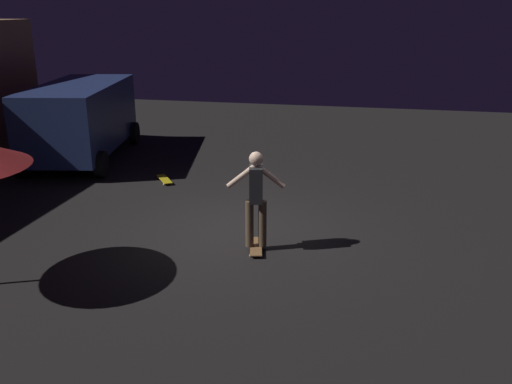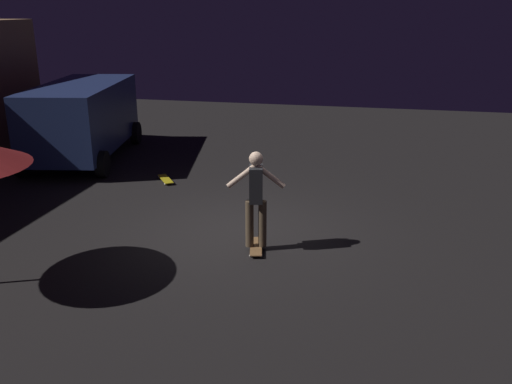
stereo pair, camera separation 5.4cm
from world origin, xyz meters
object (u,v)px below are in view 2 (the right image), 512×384
(parked_van, at_px, (82,117))
(skateboard_ridden, at_px, (256,247))
(skateboard_spare, at_px, (165,179))
(skater, at_px, (256,193))

(parked_van, xyz_separation_m, skateboard_ridden, (-4.89, -5.90, -1.11))
(skateboard_spare, bearing_deg, skateboard_ridden, -138.46)
(parked_van, distance_m, skater, 7.66)
(skateboard_ridden, bearing_deg, parked_van, 50.36)
(skateboard_ridden, xyz_separation_m, skater, (-0.00, 0.00, 0.98))
(parked_van, height_order, skateboard_spare, parked_van)
(skateboard_ridden, height_order, skateboard_spare, same)
(parked_van, bearing_deg, skateboard_ridden, -129.64)
(skateboard_spare, bearing_deg, skater, -138.46)
(skateboard_ridden, relative_size, skateboard_spare, 1.07)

